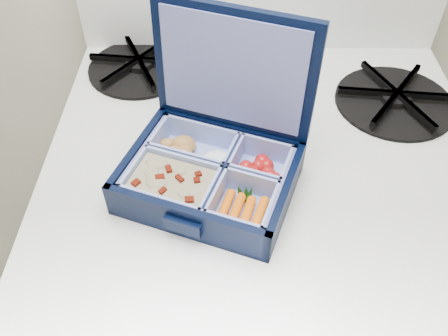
# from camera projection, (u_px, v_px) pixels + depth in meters

# --- Properties ---
(stove) EXTENTS (0.64, 0.64, 0.96)m
(stove) POSITION_uv_depth(u_px,v_px,m) (252.00, 299.00, 1.06)
(stove) COLOR white
(stove) RESTS_ON floor
(bento_box) EXTENTS (0.26, 0.23, 0.05)m
(bento_box) POSITION_uv_depth(u_px,v_px,m) (210.00, 177.00, 0.63)
(bento_box) COLOR black
(bento_box) RESTS_ON stove
(burner_grate) EXTENTS (0.21, 0.21, 0.03)m
(burner_grate) POSITION_uv_depth(u_px,v_px,m) (396.00, 97.00, 0.76)
(burner_grate) COLOR black
(burner_grate) RESTS_ON stove
(burner_grate_rear) EXTENTS (0.20, 0.20, 0.02)m
(burner_grate_rear) POSITION_uv_depth(u_px,v_px,m) (140.00, 64.00, 0.83)
(burner_grate_rear) COLOR black
(burner_grate_rear) RESTS_ON stove
(fork) EXTENTS (0.09, 0.17, 0.01)m
(fork) POSITION_uv_depth(u_px,v_px,m) (258.00, 116.00, 0.75)
(fork) COLOR #ADADAD
(fork) RESTS_ON stove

